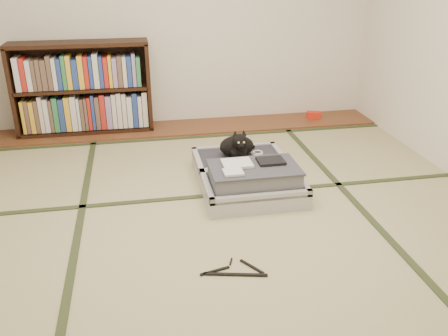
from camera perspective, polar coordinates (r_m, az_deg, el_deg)
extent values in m
plane|color=tan|center=(3.31, 0.28, -6.46)|extent=(4.50, 4.50, 0.00)
cube|color=brown|center=(5.11, -4.01, 4.93)|extent=(4.00, 0.50, 0.02)
cube|color=red|center=(5.45, 10.73, 6.30)|extent=(0.17, 0.12, 0.07)
plane|color=silver|center=(5.10, -4.78, 18.59)|extent=(4.00, 0.00, 4.00)
cube|color=#2D381E|center=(3.30, -17.22, -7.76)|extent=(0.05, 4.50, 0.01)
cube|color=#2D381E|center=(3.61, 16.10, -4.65)|extent=(0.05, 4.50, 0.01)
cube|color=#2D381E|center=(3.65, -0.92, -3.27)|extent=(4.00, 0.05, 0.01)
cube|color=#2D381E|center=(4.83, -3.57, 3.72)|extent=(4.00, 0.05, 0.01)
cube|color=black|center=(5.16, -23.92, 8.43)|extent=(0.04, 0.31, 0.87)
cube|color=black|center=(5.02, -9.08, 9.81)|extent=(0.04, 0.31, 0.87)
cube|color=black|center=(5.17, -16.04, 4.48)|extent=(1.35, 0.31, 0.04)
cube|color=black|center=(4.96, -17.23, 14.09)|extent=(1.35, 0.31, 0.04)
cube|color=black|center=(5.05, -16.61, 9.17)|extent=(1.29, 0.31, 0.03)
cube|color=black|center=(5.19, -16.49, 9.59)|extent=(1.35, 0.02, 0.87)
cube|color=gray|center=(5.08, -16.34, 6.75)|extent=(1.21, 0.22, 0.37)
cube|color=gray|center=(4.98, -16.89, 11.22)|extent=(1.21, 0.22, 0.33)
cube|color=#ABABB0|center=(3.58, 3.58, -2.84)|extent=(0.75, 0.50, 0.13)
cube|color=#2D2D35|center=(3.56, 3.59, -2.35)|extent=(0.67, 0.42, 0.10)
cube|color=#ABABB0|center=(3.35, 4.55, -3.51)|extent=(0.75, 0.04, 0.05)
cube|color=#ABABB0|center=(3.75, 2.76, -0.33)|extent=(0.75, 0.04, 0.05)
cube|color=#ABABB0|center=(3.48, -2.05, -2.31)|extent=(0.04, 0.50, 0.05)
cube|color=#ABABB0|center=(3.65, 9.00, -1.36)|extent=(0.04, 0.50, 0.05)
cube|color=#ABABB0|center=(4.02, 1.86, 0.33)|extent=(0.75, 0.50, 0.13)
cube|color=#2D2D35|center=(4.00, 1.86, 0.77)|extent=(0.67, 0.42, 0.10)
cube|color=#ABABB0|center=(3.79, 2.62, -0.08)|extent=(0.75, 0.04, 0.05)
cube|color=#ABABB0|center=(4.20, 1.20, 2.44)|extent=(0.75, 0.04, 0.05)
cube|color=#ABABB0|center=(3.93, -3.17, 0.87)|extent=(0.04, 0.50, 0.05)
cube|color=#ABABB0|center=(4.08, 6.73, 1.59)|extent=(0.04, 0.50, 0.05)
cylinder|color=black|center=(3.77, 2.69, -0.14)|extent=(0.67, 0.02, 0.02)
cube|color=gray|center=(3.53, 3.63, -1.03)|extent=(0.64, 0.39, 0.13)
cube|color=#3E3E47|center=(3.49, 3.66, 0.08)|extent=(0.66, 0.41, 0.01)
cube|color=silver|center=(3.50, 1.57, 0.55)|extent=(0.22, 0.18, 0.02)
cube|color=black|center=(3.56, 5.65, 0.86)|extent=(0.20, 0.16, 0.02)
cube|color=silver|center=(3.36, 1.11, -0.52)|extent=(0.14, 0.12, 0.02)
cube|color=white|center=(3.33, 0.90, -4.89)|extent=(0.06, 0.01, 0.04)
cube|color=white|center=(3.36, 2.91, -4.90)|extent=(0.05, 0.01, 0.03)
cube|color=orange|center=(3.44, 8.58, -4.14)|extent=(0.05, 0.01, 0.03)
cube|color=#197F33|center=(3.41, 7.49, -3.96)|extent=(0.04, 0.01, 0.03)
ellipsoid|color=black|center=(3.97, 1.54, 2.64)|extent=(0.29, 0.19, 0.18)
ellipsoid|color=black|center=(3.90, 1.80, 1.92)|extent=(0.14, 0.10, 0.10)
ellipsoid|color=black|center=(3.83, 1.92, 3.27)|extent=(0.12, 0.11, 0.12)
sphere|color=black|center=(3.79, 2.08, 2.72)|extent=(0.06, 0.06, 0.06)
cone|color=black|center=(3.82, 1.34, 4.18)|extent=(0.04, 0.05, 0.06)
cone|color=black|center=(3.84, 2.39, 4.24)|extent=(0.04, 0.05, 0.06)
sphere|color=#A5BF33|center=(3.78, 1.77, 3.07)|extent=(0.02, 0.02, 0.02)
sphere|color=#A5BF33|center=(3.79, 2.42, 3.11)|extent=(0.02, 0.02, 0.02)
cylinder|color=black|center=(4.09, 2.63, 2.34)|extent=(0.18, 0.10, 0.03)
torus|color=white|center=(4.05, 3.99, 1.77)|extent=(0.10, 0.10, 0.01)
torus|color=white|center=(4.04, 4.08, 1.90)|extent=(0.09, 0.09, 0.01)
cube|color=black|center=(2.80, 1.39, -12.68)|extent=(0.37, 0.10, 0.01)
cube|color=black|center=(2.83, -1.12, -12.27)|extent=(0.18, 0.06, 0.01)
cube|color=black|center=(2.86, 3.38, -11.76)|extent=(0.12, 0.16, 0.01)
cylinder|color=black|center=(2.90, 0.84, -11.17)|extent=(0.03, 0.06, 0.01)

